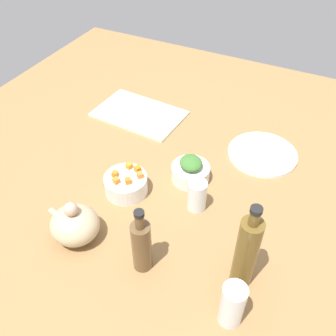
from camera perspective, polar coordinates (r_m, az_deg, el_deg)
name	(u,v)px	position (r cm, az deg, el deg)	size (l,w,h in cm)	color
tabletop	(168,182)	(129.72, 0.00, -2.11)	(190.00, 190.00, 3.00)	olive
cutting_board	(139,114)	(158.09, -4.36, 8.13)	(35.23, 22.60, 1.00)	silver
plate_tofu	(262,154)	(141.57, 14.02, 2.08)	(24.80, 24.80, 1.20)	white
bowl_greens	(190,173)	(127.20, 3.40, -0.71)	(12.81, 12.81, 5.32)	white
bowl_carrots	(126,184)	(123.23, -6.34, -2.45)	(13.92, 13.92, 6.16)	white
teapot	(75,224)	(111.80, -13.88, -8.23)	(15.93, 13.66, 13.85)	tan
bottle_0	(141,245)	(100.08, -4.01, -11.48)	(5.26, 5.26, 22.00)	brown
bottle_1	(246,252)	(96.50, 11.71, -12.29)	(5.70, 5.70, 28.44)	brown
drinking_glass_0	(197,195)	(116.48, 4.40, -4.13)	(5.90, 5.90, 10.43)	white
drinking_glass_1	(232,305)	(95.00, 9.65, -19.61)	(5.88, 5.88, 13.41)	white
carrot_cube_0	(128,181)	(118.57, -6.01, -1.94)	(1.80, 1.80, 1.80)	orange
carrot_cube_1	(116,181)	(119.03, -7.79, -1.92)	(1.80, 1.80, 1.80)	orange
carrot_cube_2	(115,174)	(121.31, -7.97, -0.90)	(1.80, 1.80, 1.80)	orange
carrot_cube_3	(138,169)	(122.21, -4.60, -0.16)	(1.80, 1.80, 1.80)	orange
carrot_cube_4	(140,175)	(120.11, -4.24, -1.07)	(1.80, 1.80, 1.80)	orange
carrot_cube_5	(129,166)	(123.59, -5.87, 0.32)	(1.80, 1.80, 1.80)	orange
chopped_greens_mound	(191,163)	(124.21, 3.48, 0.77)	(8.22, 7.43, 3.51)	#3A6E2D
tofu_cube_0	(260,151)	(139.87, 13.63, 2.50)	(2.20, 2.20, 2.20)	white
tofu_cube_1	(270,152)	(140.54, 15.11, 2.40)	(2.20, 2.20, 2.20)	white
tofu_cube_2	(261,141)	(144.56, 13.84, 3.97)	(2.20, 2.20, 2.20)	white
tofu_cube_3	(268,158)	(137.73, 14.80, 1.50)	(2.20, 2.20, 2.20)	white
dumpling_0	(118,112)	(156.71, -7.51, 8.31)	(4.56, 4.21, 2.53)	beige
dumpling_1	(154,118)	(152.27, -2.12, 7.58)	(5.41, 5.31, 2.72)	beige
dumpling_2	(132,111)	(156.43, -5.46, 8.54)	(5.32, 4.79, 3.06)	beige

